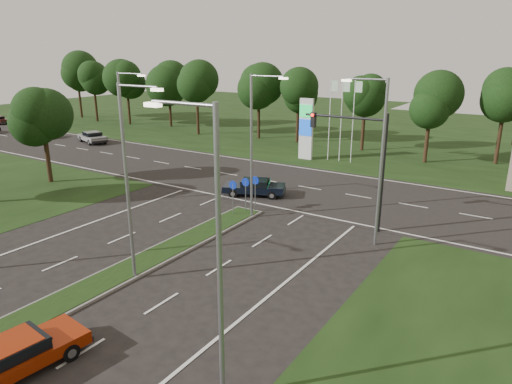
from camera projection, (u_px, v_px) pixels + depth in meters
The scene contains 17 objects.
verge_far at pixel (406, 132), 61.28m from camera, with size 160.00×50.00×0.02m, color black.
cross_road at pixel (298, 186), 36.40m from camera, with size 160.00×12.00×0.02m, color black.
median_kerb at pixel (88, 290), 20.33m from camera, with size 2.00×26.00×0.12m, color slate.
streetlight_median_near at pixel (129, 175), 19.95m from camera, with size 2.53×0.22×9.00m.
streetlight_median_far at pixel (254, 140), 27.98m from camera, with size 2.53×0.22×9.00m.
streetlight_left_far at pixel (125, 131), 31.21m from camera, with size 2.53×0.22×9.00m.
streetlight_right_far at pixel (378, 154), 23.92m from camera, with size 2.53×0.22×9.00m.
streetlight_right_near at pixel (213, 244), 12.68m from camera, with size 2.53×0.22×9.00m.
traffic_signal at pixel (362, 152), 26.48m from camera, with size 5.10×0.42×7.00m.
median_signs at pixel (245, 188), 29.80m from camera, with size 1.16×1.76×2.38m.
gas_pylon at pixel (308, 127), 44.70m from camera, with size 5.80×1.26×8.00m.
tree_left_far at pixel (39, 107), 35.85m from camera, with size 5.20×5.20×8.86m.
treeline_far at pixel (373, 87), 47.14m from camera, with size 6.00×6.00×9.90m.
red_sedan at pixel (15, 355), 15.00m from camera, with size 2.29×4.61×1.22m.
navy_sedan at pixel (254, 187), 33.84m from camera, with size 4.84×3.51×1.23m.
far_car_a at pixel (92, 137), 53.82m from camera, with size 4.96×3.30×1.32m.
far_car_b at pixel (44, 133), 57.09m from camera, with size 4.04×2.87×1.07m.
Camera 1 is at (16.16, -7.18, 10.17)m, focal length 32.00 mm.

